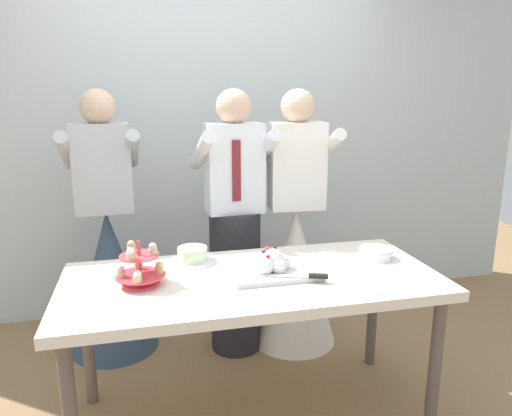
{
  "coord_description": "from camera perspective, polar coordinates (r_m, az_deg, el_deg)",
  "views": [
    {
      "loc": [
        -0.48,
        -2.08,
        1.64
      ],
      "look_at": [
        0.05,
        0.15,
        1.07
      ],
      "focal_mm": 33.29,
      "sensor_mm": 36.0,
      "label": 1
    }
  ],
  "objects": [
    {
      "name": "plate_stack",
      "position": [
        2.62,
        14.16,
        -5.29
      ],
      "size": [
        0.18,
        0.18,
        0.05
      ],
      "color": "white",
      "rests_on": "dessert_table"
    },
    {
      "name": "person_guest",
      "position": [
        3.17,
        -17.18,
        -6.34
      ],
      "size": [
        0.56,
        0.56,
        1.66
      ],
      "color": "#334760",
      "rests_on": "ground_plane"
    },
    {
      "name": "rear_wall",
      "position": [
        3.58,
        -5.8,
        10.68
      ],
      "size": [
        5.2,
        0.1,
        2.9
      ],
      "primitive_type": "cube",
      "color": "silver",
      "rests_on": "ground_plane"
    },
    {
      "name": "dessert_table",
      "position": [
        2.33,
        -0.42,
        -9.89
      ],
      "size": [
        1.8,
        0.8,
        0.78
      ],
      "color": "silver",
      "rests_on": "ground_plane"
    },
    {
      "name": "ground_plane",
      "position": [
        2.69,
        -0.39,
        -23.69
      ],
      "size": [
        8.0,
        8.0,
        0.0
      ],
      "primitive_type": "plane",
      "color": "olive"
    },
    {
      "name": "person_groom",
      "position": [
        2.98,
        -2.55,
        -3.65
      ],
      "size": [
        0.49,
        0.51,
        1.66
      ],
      "color": "#232328",
      "rests_on": "ground_plane"
    },
    {
      "name": "round_cake",
      "position": [
        2.5,
        -7.64,
        -5.7
      ],
      "size": [
        0.24,
        0.24,
        0.08
      ],
      "color": "white",
      "rests_on": "dessert_table"
    },
    {
      "name": "main_cake_tray",
      "position": [
        2.32,
        2.03,
        -7.02
      ],
      "size": [
        0.43,
        0.34,
        0.13
      ],
      "color": "silver",
      "rests_on": "dessert_table"
    },
    {
      "name": "person_bride",
      "position": [
        3.13,
        4.67,
        -5.98
      ],
      "size": [
        0.56,
        0.56,
        1.66
      ],
      "color": "white",
      "rests_on": "ground_plane"
    },
    {
      "name": "cupcake_stand",
      "position": [
        2.25,
        -13.81,
        -7.07
      ],
      "size": [
        0.23,
        0.23,
        0.21
      ],
      "color": "#D83F4C",
      "rests_on": "dessert_table"
    }
  ]
}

